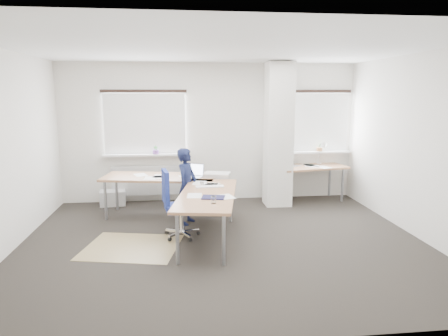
{
  "coord_description": "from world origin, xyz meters",
  "views": [
    {
      "loc": [
        -0.62,
        -5.65,
        2.19
      ],
      "look_at": [
        0.11,
        0.9,
        0.96
      ],
      "focal_mm": 32.0,
      "sensor_mm": 36.0,
      "label": 1
    }
  ],
  "objects": [
    {
      "name": "desk_side",
      "position": [
        2.05,
        2.15,
        0.69
      ],
      "size": [
        1.5,
        0.93,
        1.22
      ],
      "rotation": [
        0.0,
        0.0,
        0.17
      ],
      "color": "#93603F",
      "rests_on": "ground"
    },
    {
      "name": "room_shell",
      "position": [
        0.18,
        0.45,
        1.75
      ],
      "size": [
        6.04,
        5.04,
        2.82
      ],
      "color": "silver",
      "rests_on": "ground"
    },
    {
      "name": "white_crate",
      "position": [
        -1.97,
        2.25,
        0.15
      ],
      "size": [
        0.53,
        0.4,
        0.29
      ],
      "primitive_type": "cube",
      "rotation": [
        0.0,
        0.0,
        0.12
      ],
      "color": "white",
      "rests_on": "ground"
    },
    {
      "name": "desk_main",
      "position": [
        -0.55,
        0.78,
        0.69
      ],
      "size": [
        2.4,
        2.98,
        0.96
      ],
      "rotation": [
        0.0,
        0.0,
        -0.17
      ],
      "color": "#93603F",
      "rests_on": "ground"
    },
    {
      "name": "task_chair",
      "position": [
        -0.66,
        0.28,
        0.3
      ],
      "size": [
        0.59,
        0.58,
        1.06
      ],
      "rotation": [
        0.0,
        0.0,
        0.17
      ],
      "color": "navy",
      "rests_on": "ground"
    },
    {
      "name": "person",
      "position": [
        -0.51,
        0.95,
        0.65
      ],
      "size": [
        0.49,
        0.56,
        1.3
      ],
      "primitive_type": "imported",
      "rotation": [
        0.0,
        0.0,
        1.12
      ],
      "color": "black",
      "rests_on": "ground"
    },
    {
      "name": "ground",
      "position": [
        0.0,
        0.0,
        0.0
      ],
      "size": [
        6.0,
        6.0,
        0.0
      ],
      "primitive_type": "plane",
      "color": "black",
      "rests_on": "ground"
    },
    {
      "name": "floor_mat",
      "position": [
        -1.34,
        -0.07,
        0.0
      ],
      "size": [
        1.51,
        1.36,
        0.01
      ],
      "primitive_type": "cube",
      "rotation": [
        0.0,
        0.0,
        -0.21
      ],
      "color": "#968052",
      "rests_on": "ground"
    }
  ]
}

